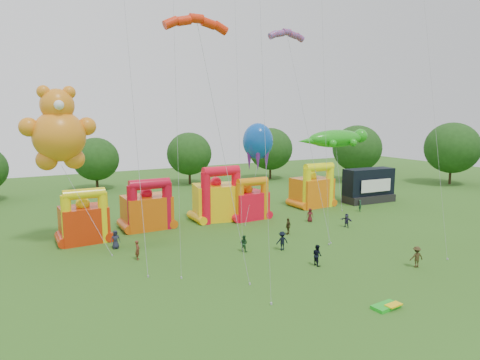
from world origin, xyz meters
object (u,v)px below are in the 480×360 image
octopus_kite (254,174)px  spectator_4 (288,226)px  spectator_0 (115,240)px  gecko_kite (337,156)px  bouncy_castle_0 (84,221)px  bouncy_castle_2 (217,199)px  teddy_bear_kite (72,168)px  stage_trailer (369,186)px

octopus_kite → spectator_4: (-0.50, -8.25, -4.70)m
spectator_0 → gecko_kite: bearing=13.2°
bouncy_castle_0 → bouncy_castle_2: 16.00m
bouncy_castle_2 → gecko_kite: size_ratio=0.56×
teddy_bear_kite → octopus_kite: size_ratio=1.32×
octopus_kite → teddy_bear_kite: bearing=-174.2°
teddy_bear_kite → spectator_4: 22.91m
spectator_0 → spectator_4: bearing=-7.9°
bouncy_castle_0 → teddy_bear_kite: 5.99m
octopus_kite → gecko_kite: bearing=2.0°
octopus_kite → spectator_4: 9.50m
stage_trailer → spectator_0: 38.43m
octopus_kite → stage_trailer: bearing=1.2°
gecko_kite → bouncy_castle_0: bearing=-178.2°
bouncy_castle_0 → spectator_4: bouncy_castle_0 is taller
bouncy_castle_0 → teddy_bear_kite: size_ratio=0.36×
gecko_kite → spectator_4: 17.87m
teddy_bear_kite → spectator_0: (3.33, -2.16, -6.95)m
bouncy_castle_0 → teddy_bear_kite: teddy_bear_kite is taller
stage_trailer → gecko_kite: gecko_kite is taller
stage_trailer → spectator_4: size_ratio=4.40×
octopus_kite → spectator_4: size_ratio=6.60×
bouncy_castle_0 → stage_trailer: 40.38m
stage_trailer → gecko_kite: (-6.19, 0.08, 4.77)m
bouncy_castle_0 → bouncy_castle_2: bearing=6.7°
stage_trailer → gecko_kite: size_ratio=0.65×
gecko_kite → spectator_0: gecko_kite is taller
bouncy_castle_0 → gecko_kite: (34.18, 1.05, 5.01)m
octopus_kite → spectator_0: bearing=-166.5°
bouncy_castle_0 → teddy_bear_kite: (-1.06, -1.64, 5.67)m
octopus_kite → spectator_0: octopus_kite is taller
bouncy_castle_0 → bouncy_castle_2: (15.89, 1.88, 0.40)m
stage_trailer → bouncy_castle_2: bearing=177.9°
spectator_0 → octopus_kite: bearing=18.1°
bouncy_castle_2 → spectator_4: (4.02, -9.56, -1.68)m
spectator_0 → spectator_4: 18.07m
bouncy_castle_2 → teddy_bear_kite: bearing=-168.3°
teddy_bear_kite → spectator_0: bearing=-33.0°
spectator_4 → teddy_bear_kite: bearing=-46.0°
spectator_0 → spectator_4: (17.65, -3.89, -0.00)m
octopus_kite → bouncy_castle_0: bearing=-178.4°
bouncy_castle_0 → gecko_kite: size_ratio=0.47×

